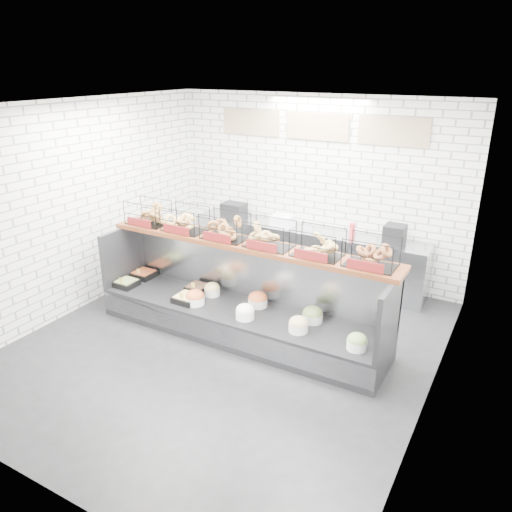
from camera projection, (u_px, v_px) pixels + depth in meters
The scene contains 5 objects.
ground at pixel (227, 345), 6.50m from camera, with size 5.50×5.50×0.00m, color black.
room_shell at pixel (250, 180), 6.25m from camera, with size 5.02×5.51×3.01m.
display_case at pixel (240, 312), 6.66m from camera, with size 4.00×0.90×1.20m.
bagel_shelf at pixel (247, 233), 6.42m from camera, with size 4.10×0.50×0.40m.
prep_counter at pixel (305, 253), 8.31m from camera, with size 4.00×0.60×1.20m.
Camera 1 is at (3.09, -4.73, 3.44)m, focal length 35.00 mm.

